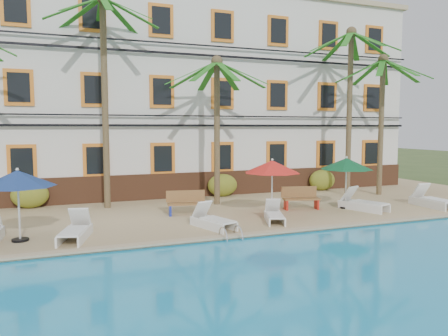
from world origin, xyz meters
name	(u,v)px	position (x,y,z in m)	size (l,w,h in m)	color
ground	(255,235)	(0.00, 0.00, 0.00)	(100.00, 100.00, 0.00)	#384C23
pool_deck	(207,206)	(0.00, 5.00, 0.12)	(30.00, 12.00, 0.25)	tan
swimming_pool	(413,315)	(0.00, -7.00, 0.10)	(26.00, 12.00, 0.20)	#1A92C8
pool_coping	(267,233)	(0.00, -0.90, 0.28)	(30.00, 0.35, 0.06)	tan
hotel_building	(176,94)	(0.00, 9.98, 5.37)	(25.40, 6.44, 10.22)	silver
palm_b	(104,72)	(-4.21, 5.53, 5.87)	(4.55, 4.55, 8.82)	brown
palm_c	(217,107)	(0.37, 4.68, 4.48)	(4.55, 4.55, 6.41)	brown
palm_d	(350,88)	(7.30, 4.74, 5.51)	(4.55, 4.55, 8.18)	brown
palm_e	(382,103)	(8.91, 4.34, 4.78)	(4.55, 4.55, 6.93)	brown
shrub_left	(30,195)	(-7.23, 6.60, 0.80)	(1.50, 0.90, 1.10)	#285B1A
shrub_mid	(222,185)	(1.36, 6.60, 0.80)	(1.50, 0.90, 1.10)	#285B1A
shrub_right	(322,180)	(7.07, 6.60, 0.80)	(1.50, 0.90, 1.10)	#285B1A
umbrella_blue	(18,179)	(-7.24, 0.92, 2.11)	(2.18, 2.18, 2.18)	black
umbrella_red	(272,167)	(1.50, 1.65, 2.11)	(2.18, 2.18, 2.18)	black
umbrella_green	(346,164)	(5.04, 1.85, 2.09)	(2.16, 2.16, 2.17)	black
lounger_b	(75,230)	(-5.70, 0.52, 0.54)	(1.15, 1.98, 0.88)	white
lounger_c	(212,220)	(-1.35, 0.47, 0.53)	(1.18, 1.92, 0.85)	white
lounger_d	(274,215)	(1.04, 0.58, 0.50)	(1.12, 1.74, 0.77)	white
lounger_e	(363,203)	(5.42, 1.23, 0.55)	(1.33, 2.10, 0.93)	white
lounger_f	(432,200)	(8.63, 0.76, 0.56)	(0.78, 2.04, 0.95)	white
bench_left	(187,203)	(-1.51, 2.94, 0.72)	(1.56, 0.74, 0.93)	olive
bench_right	(301,198)	(3.19, 2.34, 0.72)	(1.57, 0.83, 0.93)	olive
pool_ladder	(231,238)	(-1.28, -1.00, 0.25)	(0.54, 0.74, 0.74)	silver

